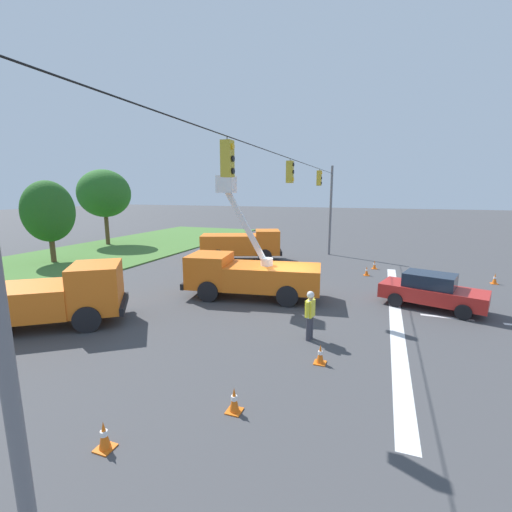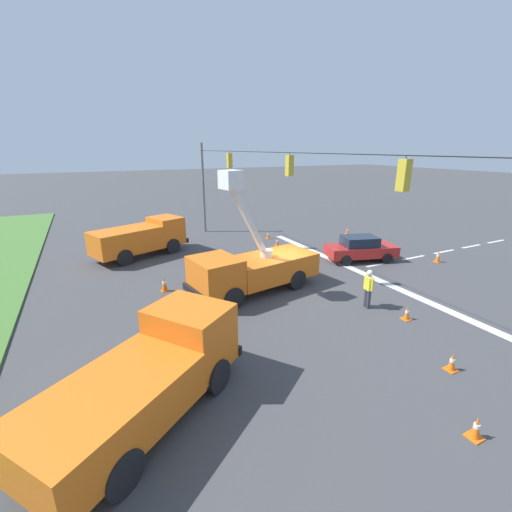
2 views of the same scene
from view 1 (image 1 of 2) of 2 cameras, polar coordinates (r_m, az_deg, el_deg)
The scene contains 19 objects.
ground_plane at distance 16.76m, azimuth 5.48°, elevation -7.29°, with size 200.00×200.00×0.00m, color #424244.
grass_verge at distance 27.36m, azimuth -34.03°, elevation -1.94°, with size 56.00×12.00×0.10m, color #477533.
lane_markings at distance 16.43m, azimuth 27.41°, elevation -8.84°, with size 17.60×15.25×0.01m.
signal_gantry at distance 15.98m, azimuth 5.79°, elevation 8.02°, with size 26.20×0.33×7.20m.
tree_east at distance 28.73m, azimuth -31.29°, elevation 6.35°, with size 3.66×3.21×5.95m.
tree_far_east at distance 36.12m, azimuth -23.98°, elevation 9.49°, with size 4.71×4.95×7.24m.
utility_truck_bucket_lift at distance 16.82m, azimuth -1.26°, elevation -2.70°, with size 3.38×6.88×5.90m.
utility_truck_support_near at distance 15.52m, azimuth -31.41°, elevation -5.80°, with size 5.53×6.35×2.35m.
utility_truck_support_far at distance 26.04m, azimuth -2.29°, elevation 2.02°, with size 4.24×6.43×2.30m.
sedan_red at distance 17.33m, azimuth 27.21°, elevation -5.14°, with size 2.92×4.62×1.56m.
road_worker at distance 12.26m, azimuth 8.99°, elevation -9.27°, with size 0.64×0.30×1.77m.
traffic_cone_foreground_left at distance 23.68m, azimuth 34.98°, elevation -3.14°, with size 0.36×0.36×0.62m.
traffic_cone_mid_left at distance 8.39m, azimuth -23.99°, elevation -25.70°, with size 0.36×0.36×0.63m.
traffic_cone_mid_right at distance 21.25m, azimuth 0.44°, elevation -2.32°, with size 0.36×0.36×0.76m.
traffic_cone_near_bucket at distance 24.52m, azimuth 19.15°, elevation -1.41°, with size 0.36×0.36×0.59m.
traffic_cone_lane_edge_a at distance 22.44m, azimuth 17.96°, elevation -2.41°, with size 0.36×0.36×0.60m.
traffic_cone_lane_edge_b at distance 20.36m, azimuth -9.36°, elevation -3.00°, with size 0.36×0.36×0.79m.
traffic_cone_far_left at distance 8.79m, azimuth -3.66°, elevation -22.86°, with size 0.36×0.36×0.63m.
traffic_cone_far_right at distance 10.98m, azimuth 10.66°, elevation -15.83°, with size 0.36×0.36×0.60m.
Camera 1 is at (-15.44, -4.00, 5.15)m, focal length 24.00 mm.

